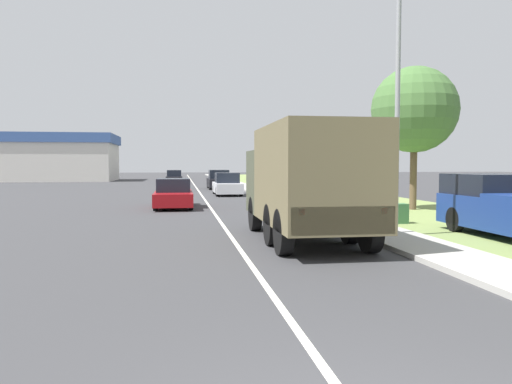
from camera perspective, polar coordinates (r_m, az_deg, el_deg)
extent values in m
plane|color=#38383A|center=(43.09, -6.73, 0.35)|extent=(180.00, 180.00, 0.00)
cube|color=silver|center=(43.09, -6.73, 0.35)|extent=(0.12, 120.00, 0.00)
cube|color=#ADAAA3|center=(43.47, -0.80, 0.47)|extent=(1.80, 120.00, 0.12)
cube|color=olive|center=(44.29, 4.85, 0.45)|extent=(7.00, 120.00, 0.02)
cube|color=#474C38|center=(16.06, 3.56, 1.20)|extent=(2.41, 1.84, 1.97)
cube|color=brown|center=(12.86, 6.67, 1.96)|extent=(2.41, 4.73, 2.53)
cube|color=#474C38|center=(10.71, 9.93, -3.23)|extent=(2.29, 0.10, 0.60)
cube|color=red|center=(10.42, 5.26, -2.26)|extent=(0.12, 0.06, 0.12)
cube|color=red|center=(10.99, 14.43, -2.07)|extent=(0.12, 0.06, 0.12)
cylinder|color=black|center=(15.85, -0.11, -2.49)|extent=(0.30, 1.08, 1.08)
cylinder|color=black|center=(16.29, 7.24, -2.36)|extent=(0.30, 1.08, 1.08)
cylinder|color=black|center=(11.56, 3.14, -4.59)|extent=(0.30, 1.08, 1.08)
cylinder|color=black|center=(12.17, 12.92, -4.28)|extent=(0.30, 1.08, 1.08)
cylinder|color=black|center=(12.95, 1.85, -3.76)|extent=(0.30, 1.08, 1.08)
cylinder|color=black|center=(13.49, 10.69, -3.53)|extent=(0.30, 1.08, 1.08)
cube|color=maroon|center=(24.63, -9.41, -0.66)|extent=(1.80, 4.76, 0.60)
cube|color=black|center=(24.69, -9.42, 0.79)|extent=(1.59, 2.14, 0.64)
cylinder|color=black|center=(26.18, -11.12, -0.80)|extent=(0.20, 0.64, 0.64)
cylinder|color=black|center=(26.16, -7.61, -0.77)|extent=(0.20, 0.64, 0.64)
cylinder|color=black|center=(23.14, -11.43, -1.31)|extent=(0.20, 0.64, 0.64)
cylinder|color=black|center=(23.12, -7.46, -1.28)|extent=(0.20, 0.64, 0.64)
cube|color=silver|center=(34.36, -3.32, 0.50)|extent=(1.76, 4.68, 0.67)
cube|color=black|center=(34.43, -3.34, 1.64)|extent=(1.55, 2.11, 0.69)
cylinder|color=black|center=(35.80, -4.79, 0.30)|extent=(0.20, 0.64, 0.64)
cylinder|color=black|center=(35.94, -2.31, 0.32)|extent=(0.20, 0.64, 0.64)
cylinder|color=black|center=(32.82, -4.43, 0.04)|extent=(0.20, 0.64, 0.64)
cylinder|color=black|center=(32.97, -1.73, 0.07)|extent=(0.20, 0.64, 0.64)
cube|color=black|center=(43.15, -4.27, 1.08)|extent=(1.87, 4.81, 0.72)
cube|color=black|center=(43.22, -4.28, 2.05)|extent=(1.64, 2.16, 0.73)
cylinder|color=black|center=(44.63, -5.49, 0.86)|extent=(0.20, 0.64, 0.64)
cylinder|color=black|center=(44.76, -3.36, 0.88)|extent=(0.20, 0.64, 0.64)
cylinder|color=black|center=(41.56, -5.25, 0.69)|extent=(0.20, 0.64, 0.64)
cylinder|color=black|center=(41.70, -2.96, 0.71)|extent=(0.20, 0.64, 0.64)
cube|color=black|center=(54.93, -9.33, 1.45)|extent=(1.72, 4.59, 0.65)
cube|color=black|center=(55.01, -9.34, 2.14)|extent=(1.52, 2.06, 0.67)
cylinder|color=black|center=(56.42, -10.09, 1.31)|extent=(0.20, 0.64, 0.64)
cylinder|color=black|center=(56.40, -8.54, 1.32)|extent=(0.20, 0.64, 0.64)
cylinder|color=black|center=(53.49, -10.16, 1.21)|extent=(0.20, 0.64, 0.64)
cylinder|color=black|center=(53.47, -8.53, 1.22)|extent=(0.20, 0.64, 0.64)
cube|color=black|center=(16.88, 24.84, 0.79)|extent=(1.82, 2.39, 0.64)
cylinder|color=black|center=(16.69, 21.83, -2.91)|extent=(0.24, 0.76, 0.76)
cylinder|color=black|center=(17.63, 26.70, -2.71)|extent=(0.24, 0.76, 0.76)
cylinder|color=gray|center=(15.15, 15.88, 10.94)|extent=(0.14, 0.14, 8.12)
cylinder|color=brown|center=(24.13, 17.55, 2.24)|extent=(0.32, 0.32, 3.51)
sphere|color=#477038|center=(24.26, 17.66, 8.95)|extent=(3.94, 3.94, 3.94)
cube|color=#3D7042|center=(18.36, 16.02, -2.37)|extent=(0.55, 0.45, 0.70)
cube|color=beige|center=(69.32, -21.99, 3.16)|extent=(14.83, 10.48, 4.76)
cube|color=#385693|center=(69.40, -22.05, 5.62)|extent=(15.42, 10.90, 1.19)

